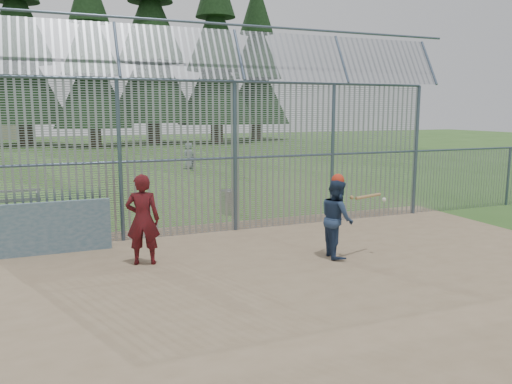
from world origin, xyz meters
name	(u,v)px	position (x,y,z in m)	size (l,w,h in m)	color
ground	(292,267)	(0.00, 0.00, 0.00)	(120.00, 120.00, 0.00)	#2D511E
dirt_infield	(302,274)	(0.00, -0.50, 0.01)	(14.00, 10.00, 0.02)	#756047
dugout_wall	(54,228)	(-4.60, 2.90, 0.62)	(2.50, 0.12, 1.20)	#38566B
batter	(337,218)	(1.24, 0.29, 0.89)	(0.85, 0.66, 1.75)	navy
onlooker	(143,219)	(-2.84, 1.35, 0.99)	(0.70, 0.46, 1.93)	maroon
bg_kid_standing	(189,156)	(2.51, 18.36, 0.74)	(0.73, 0.47, 1.49)	slate
bg_kid_seated	(194,162)	(2.53, 17.39, 0.48)	(0.57, 0.24, 0.97)	slate
batting_gear	(344,183)	(1.37, 0.25, 1.67)	(1.25, 0.50, 0.63)	red
trash_can	(229,202)	(0.56, 5.73, 0.38)	(0.56, 0.56, 0.82)	#94979C
backstop_fence	(297,143)	(1.81, 3.43, 2.36)	(20.09, 0.81, 5.30)	#47566B
conifer_row	(120,30)	(1.93, 41.51, 10.83)	(38.48, 12.26, 20.20)	#332319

